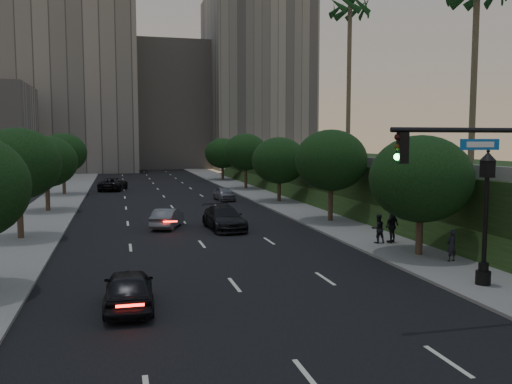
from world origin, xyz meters
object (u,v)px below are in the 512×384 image
object	(u,v)px
sedan_near_right	(224,218)
pedestrian_a	(452,245)
traffic_signal_mast	(509,211)
pedestrian_b	(378,229)
street_lamp	(485,224)
pedestrian_c	(392,226)
sedan_far_right	(224,194)
sedan_mid_left	(167,218)
sedan_far_left	(113,184)
sedan_near_left	(129,289)

from	to	relation	value
sedan_near_right	pedestrian_a	distance (m)	15.39
traffic_signal_mast	pedestrian_b	size ratio (longest dim) A/B	4.28
street_lamp	pedestrian_c	distance (m)	9.22
sedan_far_right	pedestrian_c	distance (m)	25.22
traffic_signal_mast	sedan_far_right	xyz separation A→B (m)	(-2.28, 37.45, -3.00)
pedestrian_b	sedan_mid_left	bearing A→B (deg)	-40.79
sedan_far_right	pedestrian_c	bearing A→B (deg)	-83.36
sedan_near_right	sedan_far_right	xyz separation A→B (m)	(3.27, 17.09, -0.10)
traffic_signal_mast	sedan_near_right	world-z (taller)	traffic_signal_mast
sedan_near_right	pedestrian_a	xyz separation A→B (m)	(8.71, -12.68, 0.15)
sedan_far_left	sedan_far_right	bearing A→B (deg)	141.03
pedestrian_a	pedestrian_b	bearing A→B (deg)	-89.33
sedan_far_right	pedestrian_a	size ratio (longest dim) A/B	2.54
pedestrian_b	traffic_signal_mast	bearing A→B (deg)	80.28
sedan_near_left	pedestrian_c	size ratio (longest dim) A/B	2.23
pedestrian_a	street_lamp	bearing A→B (deg)	59.88
sedan_mid_left	sedan_far_right	xyz separation A→B (m)	(6.89, 15.48, -0.01)
sedan_near_left	pedestrian_b	bearing A→B (deg)	-147.28
traffic_signal_mast	pedestrian_c	bearing A→B (deg)	77.97
sedan_far_right	sedan_near_left	bearing A→B (deg)	-111.28
traffic_signal_mast	sedan_far_left	size ratio (longest dim) A/B	1.26
sedan_near_left	sedan_far_right	world-z (taller)	sedan_near_left
traffic_signal_mast	pedestrian_a	xyz separation A→B (m)	(3.16, 7.68, -2.75)
pedestrian_a	pedestrian_c	xyz separation A→B (m)	(-0.44, 5.06, 0.18)
traffic_signal_mast	pedestrian_b	distance (m)	13.27
pedestrian_a	sedan_near_left	bearing A→B (deg)	-0.93
pedestrian_b	sedan_far_right	bearing A→B (deg)	-81.65
pedestrian_a	pedestrian_c	world-z (taller)	pedestrian_c
sedan_far_left	pedestrian_c	xyz separation A→B (m)	(15.71, -38.32, 0.34)
sedan_far_right	pedestrian_c	xyz separation A→B (m)	(5.00, -24.71, 0.44)
sedan_near_left	sedan_far_left	distance (m)	46.64
street_lamp	sedan_far_right	distance (m)	34.09
traffic_signal_mast	pedestrian_c	size ratio (longest dim) A/B	3.66
traffic_signal_mast	sedan_far_left	distance (m)	52.77
traffic_signal_mast	street_lamp	bearing A→B (deg)	62.37
street_lamp	sedan_far_left	bearing A→B (deg)	107.48
sedan_far_left	pedestrian_b	size ratio (longest dim) A/B	3.40
traffic_signal_mast	sedan_mid_left	distance (m)	23.99
sedan_near_left	sedan_far_left	bearing A→B (deg)	-87.22
sedan_near_left	pedestrian_b	world-z (taller)	pedestrian_b
sedan_near_right	pedestrian_a	world-z (taller)	pedestrian_a
sedan_near_left	pedestrian_a	bearing A→B (deg)	-166.32
street_lamp	sedan_far_left	world-z (taller)	street_lamp
street_lamp	traffic_signal_mast	bearing A→B (deg)	-117.63
sedan_mid_left	sedan_far_left	world-z (taller)	sedan_far_left
sedan_mid_left	pedestrian_b	xyz separation A→B (m)	(11.07, -9.12, 0.29)
traffic_signal_mast	sedan_far_left	world-z (taller)	traffic_signal_mast
street_lamp	sedan_near_right	xyz separation A→B (m)	(-7.48, 16.69, -1.86)
sedan_near_left	pedestrian_c	world-z (taller)	pedestrian_c
sedan_mid_left	sedan_far_left	bearing A→B (deg)	-63.46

